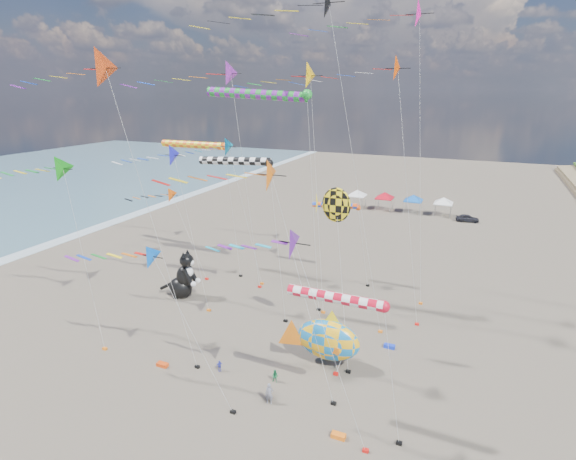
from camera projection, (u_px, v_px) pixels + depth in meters
The scene contains 30 objects.
ground at pixel (197, 441), 27.62m from camera, with size 260.00×260.00×0.00m, color #4F463A.
delta_kite_0 at pixel (148, 262), 29.31m from camera, with size 11.93×1.81×11.24m.
delta_kite_1 at pixel (164, 200), 50.44m from camera, with size 10.61×1.87×10.16m.
delta_kite_2 at pixel (327, 7), 34.18m from camera, with size 16.33×2.79×28.37m.
delta_kite_3 at pixel (231, 148), 46.75m from camera, with size 8.83×2.13×16.20m.
delta_kite_4 at pixel (391, 71), 36.11m from camera, with size 11.99×2.32×23.62m.
delta_kite_5 at pixel (121, 70), 30.05m from camera, with size 13.02×2.90×23.61m.
delta_kite_6 at pixel (165, 157), 40.87m from camera, with size 10.05×2.13×16.25m.
delta_kite_7 at pixel (266, 181), 28.17m from camera, with size 12.89×2.37×16.70m.
delta_kite_8 at pixel (395, 17), 38.98m from camera, with size 14.87×2.67×28.38m.
delta_kite_9 at pixel (294, 240), 24.78m from camera, with size 9.55×2.00×14.04m.
delta_kite_10 at pixel (297, 78), 38.10m from camera, with size 10.45×2.49×23.17m.
delta_kite_11 at pixel (39, 172), 34.66m from camera, with size 11.62×2.28×16.02m.
delta_kite_12 at pixel (211, 76), 44.38m from camera, with size 16.74×2.69×23.67m.
windsock_0 at pixel (341, 300), 26.23m from camera, with size 7.51×0.71×9.38m.
windsock_1 at pixel (239, 162), 39.17m from camera, with size 8.36×0.73×15.09m.
windsock_2 at pixel (262, 95), 40.16m from camera, with size 11.33×0.91×20.74m.
windsock_3 at pixel (338, 206), 48.21m from camera, with size 6.79×0.61×9.10m.
windsock_4 at pixel (195, 145), 49.49m from camera, with size 9.86×0.83×15.30m.
angelfish_kite at pixel (334, 206), 33.17m from camera, with size 3.74×3.02×13.89m.
cat_inflatable at pixel (182, 274), 46.18m from camera, with size 3.82×1.91×5.16m, color black, non-canonical shape.
fish_inflatable at pixel (327, 340), 34.67m from camera, with size 6.75×3.08×4.79m.
person_adult at pixel (269, 394), 30.76m from camera, with size 0.56×0.37×1.54m, color slate.
child_green at pixel (275, 376), 33.06m from camera, with size 0.49×0.39×1.02m, color #18713E.
child_blue at pixel (219, 366), 34.38m from camera, with size 0.55×0.23×0.94m, color #343BBD.
kite_bag_0 at pixel (338, 436), 27.87m from camera, with size 0.90×0.44×0.30m, color orange.
kite_bag_1 at pixel (162, 365), 35.08m from camera, with size 0.90×0.44×0.30m, color #DB400F.
kite_bag_2 at pixel (389, 346), 37.58m from camera, with size 0.90×0.44×0.30m, color #1532D8.
tent_row at pixel (399, 194), 78.70m from camera, with size 19.20×4.20×3.80m.
parked_car at pixel (467, 218), 73.33m from camera, with size 1.44×3.59×1.22m, color #26262D.
Camera 1 is at (14.01, -18.41, 20.70)m, focal length 28.00 mm.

